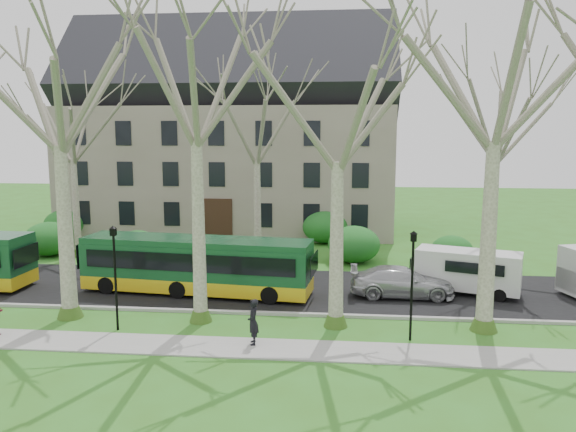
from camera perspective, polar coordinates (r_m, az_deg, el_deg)
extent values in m
plane|color=#356B1E|center=(24.26, -2.49, -11.14)|extent=(120.00, 120.00, 0.00)
cube|color=gray|center=(21.94, -3.43, -13.26)|extent=(70.00, 2.00, 0.06)
cube|color=black|center=(29.44, -0.97, -7.46)|extent=(80.00, 8.00, 0.06)
cube|color=#A5A39E|center=(25.64, -2.01, -9.86)|extent=(80.00, 0.25, 0.14)
cube|color=gray|center=(47.60, -5.63, 4.80)|extent=(26.00, 12.00, 10.00)
cylinder|color=black|center=(24.30, -17.11, -6.55)|extent=(0.10, 0.10, 4.00)
cube|color=black|center=(23.84, -17.34, -1.55)|extent=(0.22, 0.22, 0.30)
cylinder|color=black|center=(22.64, 12.46, -7.49)|extent=(0.10, 0.10, 4.00)
cube|color=black|center=(22.14, 12.64, -2.14)|extent=(0.22, 0.22, 0.30)
ellipsoid|color=#1A5B23|center=(40.24, -23.11, -2.34)|extent=(2.60, 2.60, 2.00)
ellipsoid|color=#1A5B23|center=(37.74, -15.08, -2.63)|extent=(2.60, 2.60, 2.00)
ellipsoid|color=#1A5B23|center=(35.34, 6.71, -3.14)|extent=(2.60, 2.60, 2.00)
ellipsoid|color=#1A5B23|center=(35.97, 16.32, -3.23)|extent=(2.60, 2.60, 2.00)
ellipsoid|color=#1A5B23|center=(46.38, -21.75, -0.87)|extent=(2.60, 2.60, 2.00)
ellipsoid|color=#1A5B23|center=(41.24, 3.78, -1.39)|extent=(2.60, 2.60, 2.00)
imported|color=#B1B2B6|center=(28.52, 11.50, -6.58)|extent=(5.08, 2.07, 1.47)
imported|color=black|center=(21.97, -3.56, -10.67)|extent=(0.54, 0.72, 1.78)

